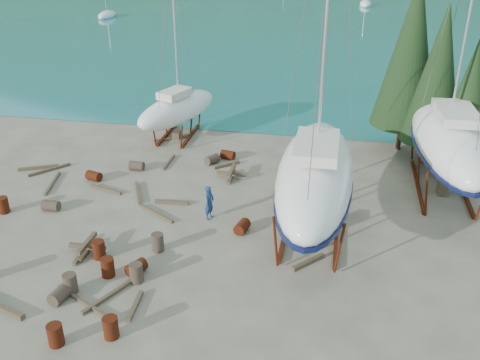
% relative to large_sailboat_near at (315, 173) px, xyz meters
% --- Properties ---
extents(ground, '(600.00, 600.00, 0.00)m').
position_rel_large_sailboat_near_xyz_m(ground, '(-6.00, -2.47, -3.11)').
color(ground, '#605B4C').
rests_on(ground, ground).
extents(cypress_near_right, '(3.60, 3.60, 10.00)m').
position_rel_large_sailboat_near_xyz_m(cypress_near_right, '(6.50, 9.53, 2.68)').
color(cypress_near_right, black).
rests_on(cypress_near_right, ground).
extents(cypress_mid_right, '(3.06, 3.06, 8.50)m').
position_rel_large_sailboat_near_xyz_m(cypress_mid_right, '(8.00, 7.53, 1.80)').
color(cypress_mid_right, black).
rests_on(cypress_mid_right, ground).
extents(cypress_back_left, '(4.14, 4.14, 11.50)m').
position_rel_large_sailboat_near_xyz_m(cypress_back_left, '(5.00, 11.53, 3.55)').
color(cypress_back_left, black).
rests_on(cypress_back_left, ground).
extents(moored_boat_left, '(2.00, 5.00, 6.05)m').
position_rel_large_sailboat_near_xyz_m(moored_boat_left, '(-36.00, 57.53, -2.73)').
color(moored_boat_left, white).
rests_on(moored_boat_left, ground).
extents(moored_boat_mid, '(2.00, 5.00, 6.05)m').
position_rel_large_sailboat_near_xyz_m(moored_boat_mid, '(4.00, 77.53, -2.73)').
color(moored_boat_mid, white).
rests_on(moored_boat_mid, ground).
extents(large_sailboat_near, '(3.62, 12.30, 19.35)m').
position_rel_large_sailboat_near_xyz_m(large_sailboat_near, '(0.00, 0.00, 0.00)').
color(large_sailboat_near, white).
rests_on(large_sailboat_near, ground).
extents(large_sailboat_far, '(4.11, 12.38, 19.34)m').
position_rel_large_sailboat_near_xyz_m(large_sailboat_far, '(7.00, 5.88, 0.04)').
color(large_sailboat_far, white).
rests_on(large_sailboat_far, ground).
extents(small_sailboat_shore, '(5.19, 8.28, 12.65)m').
position_rel_large_sailboat_near_xyz_m(small_sailboat_shore, '(-10.28, 10.97, -1.03)').
color(small_sailboat_shore, white).
rests_on(small_sailboat_shore, ground).
extents(worker, '(0.60, 0.76, 1.85)m').
position_rel_large_sailboat_near_xyz_m(worker, '(-5.30, 0.10, -2.19)').
color(worker, navy).
rests_on(worker, ground).
extents(drum_1, '(0.73, 0.97, 0.58)m').
position_rel_large_sailboat_near_xyz_m(drum_1, '(-9.73, -7.58, -2.82)').
color(drum_1, '#2D2823').
rests_on(drum_1, ground).
extents(drum_2, '(1.01, 0.80, 0.58)m').
position_rel_large_sailboat_near_xyz_m(drum_2, '(-13.16, 3.13, -2.82)').
color(drum_2, '#602310').
rests_on(drum_2, ground).
extents(drum_3, '(0.58, 0.58, 0.88)m').
position_rel_large_sailboat_near_xyz_m(drum_3, '(-8.64, -9.91, -2.67)').
color(drum_3, '#602310').
rests_on(drum_3, ground).
extents(drum_4, '(0.98, 0.75, 0.58)m').
position_rel_large_sailboat_near_xyz_m(drum_4, '(-5.97, 7.74, -2.82)').
color(drum_4, '#602310').
rests_on(drum_4, ground).
extents(drum_5, '(0.58, 0.58, 0.88)m').
position_rel_large_sailboat_near_xyz_m(drum_5, '(-6.98, -3.29, -2.67)').
color(drum_5, '#2D2823').
rests_on(drum_5, ground).
extents(drum_6, '(0.77, 0.99, 0.58)m').
position_rel_large_sailboat_near_xyz_m(drum_6, '(-3.39, -0.90, -2.82)').
color(drum_6, '#602310').
rests_on(drum_6, ground).
extents(drum_7, '(0.58, 0.58, 0.88)m').
position_rel_large_sailboat_near_xyz_m(drum_7, '(-6.81, -9.16, -2.67)').
color(drum_7, '#602310').
rests_on(drum_7, ground).
extents(drum_8, '(0.58, 0.58, 0.88)m').
position_rel_large_sailboat_near_xyz_m(drum_8, '(-16.21, -1.38, -2.67)').
color(drum_8, '#602310').
rests_on(drum_8, ground).
extents(drum_9, '(0.89, 0.59, 0.58)m').
position_rel_large_sailboat_near_xyz_m(drum_9, '(-11.17, 4.99, -2.82)').
color(drum_9, '#2D2823').
rests_on(drum_9, ground).
extents(drum_10, '(0.58, 0.58, 0.88)m').
position_rel_large_sailboat_near_xyz_m(drum_10, '(-9.43, -4.38, -2.67)').
color(drum_10, '#602310').
rests_on(drum_10, ground).
extents(drum_11, '(0.98, 1.05, 0.58)m').
position_rel_large_sailboat_near_xyz_m(drum_11, '(-6.80, 6.84, -2.82)').
color(drum_11, '#2D2823').
rests_on(drum_11, ground).
extents(drum_12, '(0.94, 1.05, 0.58)m').
position_rel_large_sailboat_near_xyz_m(drum_12, '(-7.34, -5.17, -2.82)').
color(drum_12, '#602310').
rests_on(drum_12, ground).
extents(drum_14, '(0.58, 0.58, 0.88)m').
position_rel_large_sailboat_near_xyz_m(drum_14, '(-8.47, -5.61, -2.67)').
color(drum_14, '#602310').
rests_on(drum_14, ground).
extents(drum_15, '(0.89, 0.60, 0.58)m').
position_rel_large_sailboat_near_xyz_m(drum_15, '(-13.84, -0.72, -2.82)').
color(drum_15, '#2D2823').
rests_on(drum_15, ground).
extents(drum_16, '(0.58, 0.58, 0.88)m').
position_rel_large_sailboat_near_xyz_m(drum_16, '(-9.54, -6.97, -2.67)').
color(drum_16, '#2D2823').
rests_on(drum_16, ground).
extents(drum_17, '(0.58, 0.58, 0.88)m').
position_rel_large_sailboat_near_xyz_m(drum_17, '(-7.10, -5.76, -2.67)').
color(drum_17, '#2D2823').
rests_on(drum_17, ground).
extents(timber_0, '(0.14, 2.26, 0.14)m').
position_rel_large_sailboat_near_xyz_m(timber_0, '(-9.54, 6.35, -3.04)').
color(timber_0, brown).
rests_on(timber_0, ground).
extents(timber_1, '(1.41, 1.54, 0.19)m').
position_rel_large_sailboat_near_xyz_m(timber_1, '(0.08, -3.06, -3.02)').
color(timber_1, brown).
rests_on(timber_1, ground).
extents(timber_2, '(2.28, 1.22, 0.19)m').
position_rel_large_sailboat_near_xyz_m(timber_2, '(-17.27, 3.98, -3.02)').
color(timber_2, brown).
rests_on(timber_2, ground).
extents(timber_3, '(2.93, 1.61, 0.15)m').
position_rel_large_sailboat_near_xyz_m(timber_3, '(-8.75, -7.56, -3.04)').
color(timber_3, brown).
rests_on(timber_3, ground).
extents(timber_4, '(2.16, 0.79, 0.17)m').
position_rel_large_sailboat_near_xyz_m(timber_4, '(-11.92, 1.99, -3.03)').
color(timber_4, brown).
rests_on(timber_4, ground).
extents(timber_5, '(1.38, 2.62, 0.16)m').
position_rel_large_sailboat_near_xyz_m(timber_5, '(-7.84, -6.99, -3.03)').
color(timber_5, brown).
rests_on(timber_5, ground).
extents(timber_6, '(1.48, 1.34, 0.19)m').
position_rel_large_sailboat_near_xyz_m(timber_6, '(-5.80, 6.61, -3.02)').
color(timber_6, brown).
rests_on(timber_6, ground).
extents(timber_7, '(0.29, 1.80, 0.17)m').
position_rel_large_sailboat_near_xyz_m(timber_7, '(-6.55, -7.43, -3.03)').
color(timber_7, brown).
rests_on(timber_7, ground).
extents(timber_8, '(1.90, 0.30, 0.19)m').
position_rel_large_sailboat_near_xyz_m(timber_8, '(-7.72, 1.21, -3.02)').
color(timber_8, brown).
rests_on(timber_8, ground).
extents(timber_9, '(2.26, 1.43, 0.15)m').
position_rel_large_sailboat_near_xyz_m(timber_9, '(-10.59, 10.27, -3.04)').
color(timber_9, brown).
rests_on(timber_9, ground).
extents(timber_10, '(1.24, 2.42, 0.16)m').
position_rel_large_sailboat_near_xyz_m(timber_10, '(-9.96, 1.98, -3.03)').
color(timber_10, brown).
rests_on(timber_10, ground).
extents(timber_11, '(2.35, 1.53, 0.15)m').
position_rel_large_sailboat_near_xyz_m(timber_11, '(-8.17, -0.09, -3.04)').
color(timber_11, brown).
rests_on(timber_11, ground).
extents(timber_12, '(0.41, 2.48, 0.17)m').
position_rel_large_sailboat_near_xyz_m(timber_12, '(-10.40, -4.01, -3.03)').
color(timber_12, brown).
rests_on(timber_12, ground).
extents(timber_15, '(0.80, 2.95, 0.15)m').
position_rel_large_sailboat_near_xyz_m(timber_15, '(-15.35, 2.16, -3.04)').
color(timber_15, brown).
rests_on(timber_15, ground).
extents(timber_17, '(1.83, 2.20, 0.16)m').
position_rel_large_sailboat_near_xyz_m(timber_17, '(-16.45, 3.84, -3.03)').
color(timber_17, brown).
rests_on(timber_17, ground).
extents(timber_pile_fore, '(1.80, 1.80, 0.60)m').
position_rel_large_sailboat_near_xyz_m(timber_pile_fore, '(-10.16, -4.07, -2.81)').
color(timber_pile_fore, brown).
rests_on(timber_pile_fore, ground).
extents(timber_pile_aft, '(1.80, 1.80, 0.60)m').
position_rel_large_sailboat_near_xyz_m(timber_pile_aft, '(-5.14, 4.96, -2.81)').
color(timber_pile_aft, brown).
rests_on(timber_pile_aft, ground).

